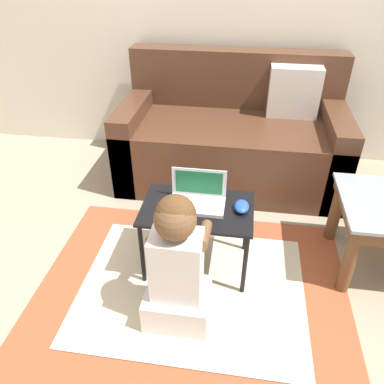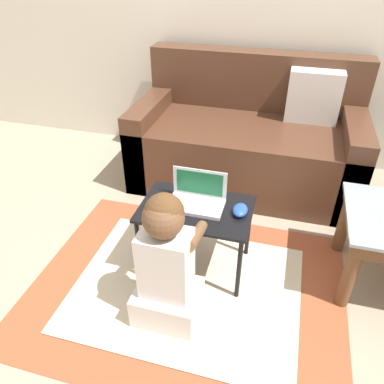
{
  "view_description": "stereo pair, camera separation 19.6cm",
  "coord_description": "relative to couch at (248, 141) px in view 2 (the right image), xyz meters",
  "views": [
    {
      "loc": [
        0.28,
        -1.45,
        1.58
      ],
      "look_at": [
        0.04,
        0.15,
        0.47
      ],
      "focal_mm": 35.0,
      "sensor_mm": 36.0,
      "label": 1
    },
    {
      "loc": [
        0.47,
        -1.41,
        1.58
      ],
      "look_at": [
        0.04,
        0.15,
        0.47
      ],
      "focal_mm": 35.0,
      "sensor_mm": 36.0,
      "label": 2
    }
  ],
  "objects": [
    {
      "name": "ground_plane",
      "position": [
        -0.2,
        -1.14,
        -0.32
      ],
      "size": [
        16.0,
        16.0,
        0.0
      ],
      "primitive_type": "plane",
      "color": "gray"
    },
    {
      "name": "area_rug",
      "position": [
        -0.12,
        -1.22,
        -0.31
      ],
      "size": [
        1.66,
        1.28,
        0.01
      ],
      "color": "#9E4C2D",
      "rests_on": "ground_plane"
    },
    {
      "name": "couch",
      "position": [
        0.0,
        0.0,
        0.0
      ],
      "size": [
        1.61,
        0.83,
        0.9
      ],
      "color": "#4C2D1E",
      "rests_on": "ground_plane"
    },
    {
      "name": "laptop_desk",
      "position": [
        -0.12,
        -1.04,
        0.05
      ],
      "size": [
        0.58,
        0.38,
        0.41
      ],
      "color": "black",
      "rests_on": "ground_plane"
    },
    {
      "name": "laptop",
      "position": [
        -0.13,
        -1.01,
        0.13
      ],
      "size": [
        0.29,
        0.17,
        0.18
      ],
      "color": "silver",
      "rests_on": "laptop_desk"
    },
    {
      "name": "computer_mouse",
      "position": [
        0.1,
        -1.02,
        0.12
      ],
      "size": [
        0.08,
        0.11,
        0.04
      ],
      "color": "#234CB2",
      "rests_on": "laptop_desk"
    },
    {
      "name": "person_seated",
      "position": [
        -0.17,
        -1.4,
        0.02
      ],
      "size": [
        0.31,
        0.38,
        0.72
      ],
      "color": "silver",
      "rests_on": "ground_plane"
    }
  ]
}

